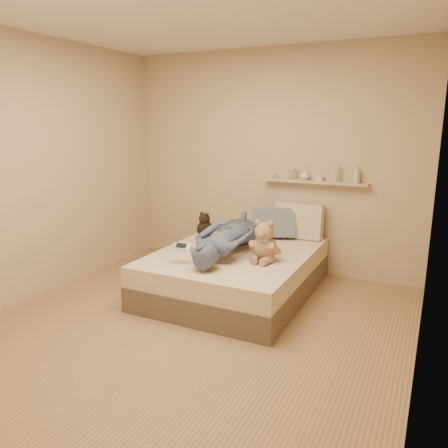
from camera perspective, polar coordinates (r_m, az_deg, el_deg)
The scene contains 10 objects.
room at distance 3.57m, azimuth -4.66°, elevation 5.70°, with size 3.80×3.80×3.80m.
bed at distance 4.63m, azimuth 1.55°, elevation -6.26°, with size 1.50×1.90×0.45m.
game_console at distance 4.14m, azimuth -5.59°, elevation -2.95°, with size 0.20×0.11×0.06m.
teddy_bear at distance 4.21m, azimuth 5.26°, elevation -2.63°, with size 0.34×0.32×0.41m.
dark_plush at distance 5.07m, azimuth -2.50°, elevation -0.32°, with size 0.20×0.20×0.30m.
pillow_cream at distance 5.12m, azimuth 9.74°, elevation 0.43°, with size 0.55×0.16×0.40m, color #C4B29B.
pillow_grey at distance 5.07m, azimuth 6.44°, elevation 0.08°, with size 0.50×0.14×0.34m, color slate.
person at distance 4.48m, azimuth 0.77°, elevation -1.52°, with size 0.54×1.47×0.35m, color #485271.
wall_shelf at distance 5.08m, azimuth 11.65°, elevation 5.41°, with size 1.20×0.12×0.03m, color tan.
shelf_bottles at distance 5.06m, azimuth 12.15°, elevation 6.34°, with size 1.02×0.14×0.19m.
Camera 1 is at (1.83, -3.03, 1.76)m, focal length 35.00 mm.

